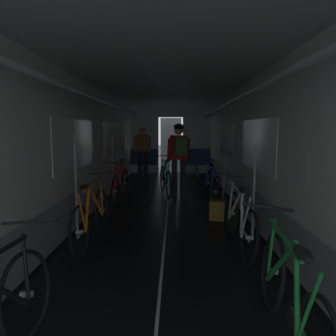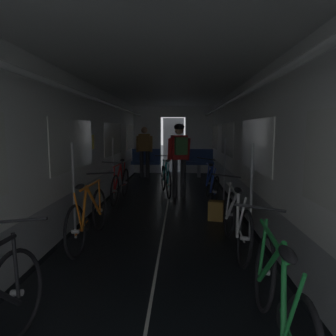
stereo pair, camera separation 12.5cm
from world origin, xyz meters
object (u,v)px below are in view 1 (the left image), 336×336
Objects in this scene: person_cyclist_aisle at (179,152)px; backpack_on_floor at (217,210)px; bicycle_orange at (92,217)px; bicycle_white at (239,221)px; bench_seat_far_right at (197,160)px; bicycle_green at (289,298)px; bicycle_red at (120,184)px; person_standing_near_bench at (143,149)px; bicycle_blue at (212,185)px; bench_seat_far_left at (144,160)px; bicycle_teal_in_aisle at (165,179)px.

person_cyclist_aisle is 2.14m from backpack_on_floor.
bicycle_white is at bearing -4.26° from bicycle_orange.
bench_seat_far_right reaches higher than bicycle_green.
bench_seat_far_right is at bearing 78.37° from person_cyclist_aisle.
person_standing_near_bench is (0.17, 3.23, 0.59)m from bicycle_red.
person_cyclist_aisle is at bearing 109.73° from backpack_on_floor.
bicycle_blue reaches higher than backpack_on_floor.
bicycle_blue is 1.00× the size of bicycle_white.
bench_seat_far_left is 0.58× the size of bicycle_red.
bicycle_blue is 1.00× the size of person_standing_near_bench.
bicycle_green is 4.98× the size of backpack_on_floor.
bench_seat_far_right reaches higher than bicycle_orange.
person_standing_near_bench is (-1.90, 5.93, 0.59)m from bicycle_white.
bench_seat_far_right reaches higher than backpack_on_floor.
bench_seat_far_left is 2.89× the size of backpack_on_floor.
bicycle_orange is 1.01× the size of bicycle_teal_in_aisle.
bicycle_teal_in_aisle is at bearing 101.28° from bicycle_green.
bicycle_orange is at bearing -90.96° from bench_seat_far_left.
bicycle_green is 1.00× the size of person_standing_near_bench.
person_cyclist_aisle reaches higher than bicycle_red.
backpack_on_floor is (1.80, -4.99, -0.40)m from bench_seat_far_left.
bench_seat_far_left and bench_seat_far_right have the same top height.
bicycle_green reaches higher than bicycle_red.
person_cyclist_aisle is (1.25, 2.99, 0.69)m from bicycle_orange.
person_cyclist_aisle is at bearing 67.29° from bicycle_orange.
person_cyclist_aisle is at bearing -67.66° from person_standing_near_bench.
bicycle_green is at bearing -78.72° from bicycle_teal_in_aisle.
bicycle_teal_in_aisle is (-0.98, -2.90, -0.18)m from bench_seat_far_right.
bench_seat_far_right is 3.64m from bicycle_blue.
bench_seat_far_right is 3.07m from bicycle_teal_in_aisle.
bicycle_green reaches higher than bicycle_orange.
bicycle_blue reaches higher than bicycle_green.
bicycle_teal_in_aisle is (-0.33, 0.26, -0.69)m from person_cyclist_aisle.
bicycle_green reaches higher than bicycle_teal_in_aisle.
bench_seat_far_right is at bearing 61.42° from bicycle_red.
bicycle_green is at bearing -91.15° from bicycle_white.
person_standing_near_bench is (0.00, -0.38, 0.41)m from bench_seat_far_left.
person_standing_near_bench is at bearing -168.17° from bench_seat_far_right.
bicycle_teal_in_aisle is (-1.04, 0.73, 0.00)m from bicycle_blue.
person_standing_near_bench is (-1.15, 2.79, -0.10)m from person_cyclist_aisle.
bicycle_teal_in_aisle is at bearing 115.19° from backpack_on_floor.
bicycle_blue is 4.53m from bicycle_green.
backpack_on_floor is at bearing 91.22° from bicycle_green.
person_cyclist_aisle is (-0.76, 3.14, 0.69)m from bicycle_white.
backpack_on_floor is (-0.10, 1.32, -0.21)m from bicycle_white.
bicycle_orange is 5.81m from person_standing_near_bench.
bicycle_teal_in_aisle is at bearing -108.65° from bench_seat_far_right.
bench_seat_far_right is (1.80, 0.00, 0.00)m from bench_seat_far_left.
bicycle_blue is (0.06, -3.63, -0.19)m from bench_seat_far_right.
person_standing_near_bench reaches higher than bench_seat_far_right.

